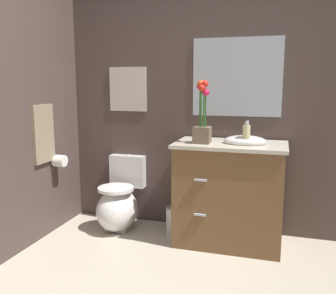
{
  "coord_description": "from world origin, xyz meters",
  "views": [
    {
      "loc": [
        0.52,
        -1.69,
        1.4
      ],
      "look_at": [
        -0.41,
        1.41,
        0.84
      ],
      "focal_mm": 39.89,
      "sensor_mm": 36.0,
      "label": 1
    }
  ],
  "objects_px": {
    "vanity_cabinet": "(230,192)",
    "toilet_paper_roll": "(60,161)",
    "trash_bin": "(176,221)",
    "soap_bottle": "(246,135)",
    "wall_mirror": "(237,77)",
    "flower_vase": "(203,120)",
    "hanging_towel": "(43,134)",
    "toilet": "(119,204)",
    "wall_poster": "(128,89)"
  },
  "relations": [
    {
      "from": "flower_vase",
      "to": "trash_bin",
      "type": "relative_size",
      "value": 1.94
    },
    {
      "from": "flower_vase",
      "to": "soap_bottle",
      "type": "height_order",
      "value": "flower_vase"
    },
    {
      "from": "flower_vase",
      "to": "trash_bin",
      "type": "height_order",
      "value": "flower_vase"
    },
    {
      "from": "flower_vase",
      "to": "hanging_towel",
      "type": "xyz_separation_m",
      "value": [
        -1.39,
        -0.24,
        -0.14
      ]
    },
    {
      "from": "hanging_towel",
      "to": "toilet_paper_roll",
      "type": "height_order",
      "value": "hanging_towel"
    },
    {
      "from": "wall_mirror",
      "to": "toilet_paper_roll",
      "type": "distance_m",
      "value": 1.81
    },
    {
      "from": "trash_bin",
      "to": "wall_poster",
      "type": "bearing_deg",
      "value": 154.31
    },
    {
      "from": "hanging_towel",
      "to": "toilet_paper_roll",
      "type": "xyz_separation_m",
      "value": [
        0.06,
        0.15,
        -0.27
      ]
    },
    {
      "from": "flower_vase",
      "to": "toilet_paper_roll",
      "type": "distance_m",
      "value": 1.4
    },
    {
      "from": "vanity_cabinet",
      "to": "flower_vase",
      "type": "distance_m",
      "value": 0.68
    },
    {
      "from": "soap_bottle",
      "to": "wall_poster",
      "type": "distance_m",
      "value": 1.3
    },
    {
      "from": "vanity_cabinet",
      "to": "trash_bin",
      "type": "bearing_deg",
      "value": 177.84
    },
    {
      "from": "wall_poster",
      "to": "wall_mirror",
      "type": "xyz_separation_m",
      "value": [
        1.06,
        0.0,
        0.11
      ]
    },
    {
      "from": "wall_poster",
      "to": "toilet_paper_roll",
      "type": "height_order",
      "value": "wall_poster"
    },
    {
      "from": "vanity_cabinet",
      "to": "flower_vase",
      "type": "xyz_separation_m",
      "value": [
        -0.23,
        -0.08,
        0.63
      ]
    },
    {
      "from": "wall_mirror",
      "to": "trash_bin",
      "type": "bearing_deg",
      "value": -150.53
    },
    {
      "from": "vanity_cabinet",
      "to": "flower_vase",
      "type": "height_order",
      "value": "flower_vase"
    },
    {
      "from": "wall_mirror",
      "to": "toilet_paper_roll",
      "type": "bearing_deg",
      "value": -163.51
    },
    {
      "from": "vanity_cabinet",
      "to": "hanging_towel",
      "type": "height_order",
      "value": "hanging_towel"
    },
    {
      "from": "trash_bin",
      "to": "wall_poster",
      "type": "xyz_separation_m",
      "value": [
        -0.57,
        0.28,
        1.2
      ]
    },
    {
      "from": "soap_bottle",
      "to": "hanging_towel",
      "type": "distance_m",
      "value": 1.77
    },
    {
      "from": "toilet_paper_roll",
      "to": "soap_bottle",
      "type": "bearing_deg",
      "value": 3.25
    },
    {
      "from": "toilet",
      "to": "trash_bin",
      "type": "xyz_separation_m",
      "value": [
        0.57,
        -0.01,
        -0.11
      ]
    },
    {
      "from": "flower_vase",
      "to": "hanging_towel",
      "type": "relative_size",
      "value": 1.02
    },
    {
      "from": "toilet",
      "to": "toilet_paper_roll",
      "type": "relative_size",
      "value": 6.27
    },
    {
      "from": "toilet",
      "to": "wall_poster",
      "type": "distance_m",
      "value": 1.13
    },
    {
      "from": "trash_bin",
      "to": "hanging_towel",
      "type": "distance_m",
      "value": 1.44
    },
    {
      "from": "hanging_towel",
      "to": "toilet",
      "type": "bearing_deg",
      "value": 31.43
    },
    {
      "from": "toilet",
      "to": "hanging_towel",
      "type": "bearing_deg",
      "value": -148.57
    },
    {
      "from": "trash_bin",
      "to": "toilet_paper_roll",
      "type": "bearing_deg",
      "value": -170.1
    },
    {
      "from": "flower_vase",
      "to": "trash_bin",
      "type": "bearing_deg",
      "value": 159.29
    },
    {
      "from": "flower_vase",
      "to": "wall_poster",
      "type": "height_order",
      "value": "wall_poster"
    },
    {
      "from": "toilet",
      "to": "wall_mirror",
      "type": "distance_m",
      "value": 1.63
    },
    {
      "from": "flower_vase",
      "to": "toilet_paper_roll",
      "type": "relative_size",
      "value": 4.8
    },
    {
      "from": "trash_bin",
      "to": "soap_bottle",
      "type": "bearing_deg",
      "value": -8.4
    },
    {
      "from": "hanging_towel",
      "to": "toilet_paper_roll",
      "type": "bearing_deg",
      "value": 69.54
    },
    {
      "from": "flower_vase",
      "to": "toilet_paper_roll",
      "type": "height_order",
      "value": "flower_vase"
    },
    {
      "from": "vanity_cabinet",
      "to": "toilet_paper_roll",
      "type": "distance_m",
      "value": 1.59
    },
    {
      "from": "toilet",
      "to": "wall_mirror",
      "type": "height_order",
      "value": "wall_mirror"
    },
    {
      "from": "wall_poster",
      "to": "hanging_towel",
      "type": "height_order",
      "value": "wall_poster"
    },
    {
      "from": "toilet",
      "to": "trash_bin",
      "type": "height_order",
      "value": "toilet"
    },
    {
      "from": "toilet",
      "to": "wall_poster",
      "type": "relative_size",
      "value": 1.61
    },
    {
      "from": "toilet",
      "to": "hanging_towel",
      "type": "relative_size",
      "value": 1.33
    },
    {
      "from": "toilet",
      "to": "flower_vase",
      "type": "bearing_deg",
      "value": -7.22
    },
    {
      "from": "vanity_cabinet",
      "to": "wall_mirror",
      "type": "relative_size",
      "value": 1.35
    },
    {
      "from": "hanging_towel",
      "to": "trash_bin",
      "type": "bearing_deg",
      "value": 16.48
    },
    {
      "from": "toilet",
      "to": "flower_vase",
      "type": "xyz_separation_m",
      "value": [
        0.83,
        -0.11,
        0.85
      ]
    },
    {
      "from": "soap_bottle",
      "to": "wall_poster",
      "type": "xyz_separation_m",
      "value": [
        -1.19,
        0.37,
        0.35
      ]
    },
    {
      "from": "toilet",
      "to": "vanity_cabinet",
      "type": "xyz_separation_m",
      "value": [
        1.06,
        -0.03,
        0.22
      ]
    },
    {
      "from": "toilet",
      "to": "vanity_cabinet",
      "type": "relative_size",
      "value": 0.64
    }
  ]
}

